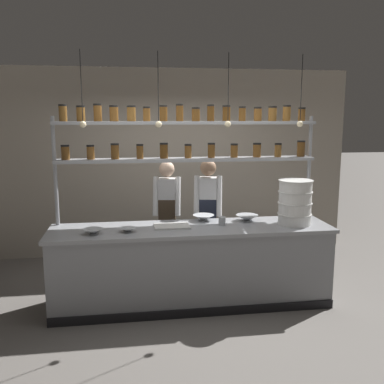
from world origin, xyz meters
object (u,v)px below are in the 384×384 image
(cutting_board, at_px, (172,226))
(prep_bowl_center_front, at_px, (128,230))
(chef_center, at_px, (208,213))
(prep_bowl_near_left, at_px, (203,218))
(serving_cup_front, at_px, (222,221))
(prep_bowl_center_back, at_px, (247,218))
(container_stack, at_px, (295,202))
(chef_left, at_px, (167,213))
(spice_shelf_unit, at_px, (187,142))
(prep_bowl_near_right, at_px, (93,232))

(cutting_board, xyz_separation_m, prep_bowl_center_front, (-0.49, -0.13, 0.01))
(chef_center, relative_size, cutting_board, 4.05)
(prep_bowl_near_left, relative_size, serving_cup_front, 2.56)
(prep_bowl_center_front, xyz_separation_m, prep_bowl_center_back, (1.42, 0.30, 0.01))
(container_stack, height_order, prep_bowl_near_left, container_stack)
(chef_left, distance_m, prep_bowl_near_left, 0.67)
(chef_left, xyz_separation_m, serving_cup_front, (0.56, -0.80, 0.06))
(chef_left, xyz_separation_m, container_stack, (1.40, -0.88, 0.28))
(container_stack, distance_m, prep_bowl_center_front, 1.93)
(chef_left, height_order, chef_center, chef_center)
(container_stack, height_order, prep_bowl_center_back, container_stack)
(chef_center, height_order, serving_cup_front, chef_center)
(spice_shelf_unit, xyz_separation_m, prep_bowl_center_front, (-0.71, -0.45, -0.92))
(chef_center, relative_size, prep_bowl_center_back, 6.02)
(chef_center, xyz_separation_m, cutting_board, (-0.53, -0.64, 0.01))
(container_stack, relative_size, prep_bowl_center_front, 2.93)
(container_stack, height_order, prep_bowl_center_front, container_stack)
(prep_bowl_center_front, height_order, prep_bowl_center_back, prep_bowl_center_back)
(spice_shelf_unit, height_order, chef_left, spice_shelf_unit)
(prep_bowl_center_back, distance_m, prep_bowl_near_right, 1.82)
(spice_shelf_unit, relative_size, prep_bowl_center_front, 17.27)
(chef_left, relative_size, chef_center, 0.98)
(prep_bowl_center_back, height_order, prep_bowl_near_right, prep_bowl_center_back)
(prep_bowl_center_front, bearing_deg, prep_bowl_center_back, 12.02)
(chef_left, bearing_deg, chef_center, -8.39)
(chef_center, bearing_deg, chef_left, 174.22)
(prep_bowl_center_front, distance_m, serving_cup_front, 1.08)
(prep_bowl_center_front, relative_size, prep_bowl_center_back, 0.66)
(spice_shelf_unit, xyz_separation_m, prep_bowl_near_right, (-1.08, -0.48, -0.92))
(prep_bowl_near_left, distance_m, prep_bowl_near_right, 1.34)
(prep_bowl_near_right, bearing_deg, chef_center, 29.86)
(prep_bowl_near_right, bearing_deg, cutting_board, 10.64)
(prep_bowl_near_left, relative_size, prep_bowl_near_right, 1.21)
(chef_center, relative_size, serving_cup_front, 16.01)
(chef_left, xyz_separation_m, cutting_board, (-0.02, -0.80, 0.03))
(prep_bowl_center_back, bearing_deg, serving_cup_front, -154.12)
(chef_left, relative_size, cutting_board, 3.97)
(prep_bowl_center_front, height_order, prep_bowl_near_right, prep_bowl_near_right)
(container_stack, height_order, serving_cup_front, container_stack)
(container_stack, bearing_deg, prep_bowl_near_right, -177.88)
(cutting_board, xyz_separation_m, prep_bowl_near_right, (-0.86, -0.16, 0.02))
(prep_bowl_near_left, bearing_deg, spice_shelf_unit, 165.18)
(container_stack, bearing_deg, prep_bowl_center_front, -178.36)
(spice_shelf_unit, height_order, prep_bowl_center_front, spice_shelf_unit)
(cutting_board, bearing_deg, prep_bowl_near_right, -169.36)
(prep_bowl_near_left, bearing_deg, serving_cup_front, -56.80)
(cutting_board, height_order, serving_cup_front, serving_cup_front)
(container_stack, distance_m, prep_bowl_center_back, 0.60)
(prep_bowl_center_front, xyz_separation_m, prep_bowl_near_right, (-0.37, -0.03, 0.00))
(prep_bowl_near_left, height_order, prep_bowl_center_front, prep_bowl_near_left)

